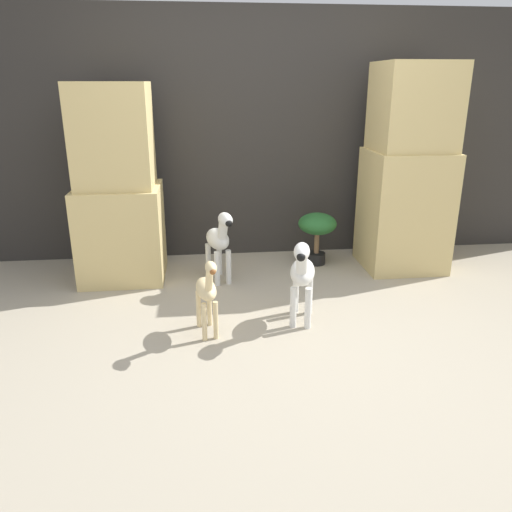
{
  "coord_description": "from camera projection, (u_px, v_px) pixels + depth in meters",
  "views": [
    {
      "loc": [
        -0.54,
        -2.89,
        1.57
      ],
      "look_at": [
        -0.15,
        0.61,
        0.34
      ],
      "focal_mm": 35.0,
      "sensor_mm": 36.0,
      "label": 1
    }
  ],
  "objects": [
    {
      "name": "rock_pillar_right",
      "position": [
        408.0,
        174.0,
        4.25
      ],
      "size": [
        0.67,
        0.63,
        1.73
      ],
      "color": "#D1B775",
      "rests_on": "ground_plane"
    },
    {
      "name": "zebra_right",
      "position": [
        302.0,
        273.0,
        3.33
      ],
      "size": [
        0.24,
        0.47,
        0.63
      ],
      "color": "silver",
      "rests_on": "ground_plane"
    },
    {
      "name": "wall_back",
      "position": [
        259.0,
        137.0,
        4.55
      ],
      "size": [
        6.4,
        0.08,
        2.2
      ],
      "color": "#2D2B28",
      "rests_on": "ground_plane"
    },
    {
      "name": "potted_palm_front",
      "position": [
        317.0,
        228.0,
        4.46
      ],
      "size": [
        0.34,
        0.34,
        0.47
      ],
      "color": "black",
      "rests_on": "ground_plane"
    },
    {
      "name": "ground_plane",
      "position": [
        289.0,
        334.0,
        3.29
      ],
      "size": [
        14.0,
        14.0,
        0.0
      ],
      "primitive_type": "plane",
      "color": "#9E937F"
    },
    {
      "name": "zebra_left",
      "position": [
        219.0,
        239.0,
        4.05
      ],
      "size": [
        0.26,
        0.47,
        0.63
      ],
      "color": "silver",
      "rests_on": "ground_plane"
    },
    {
      "name": "rock_pillar_left",
      "position": [
        118.0,
        191.0,
        4.03
      ],
      "size": [
        0.67,
        0.63,
        1.58
      ],
      "color": "#D1B775",
      "rests_on": "ground_plane"
    },
    {
      "name": "giraffe_figurine",
      "position": [
        207.0,
        290.0,
        3.19
      ],
      "size": [
        0.17,
        0.41,
        0.56
      ],
      "color": "beige",
      "rests_on": "ground_plane"
    }
  ]
}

